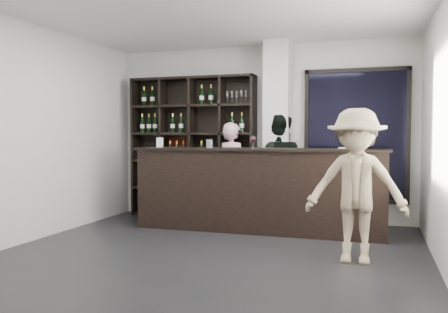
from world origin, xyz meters
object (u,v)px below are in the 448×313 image
(taster_pink, at_px, (232,172))
(tasting_counter, at_px, (258,189))
(taster_black, at_px, (278,169))
(wine_shelf, at_px, (192,147))
(customer, at_px, (356,186))

(taster_pink, bearing_deg, tasting_counter, 155.91)
(taster_pink, relative_size, taster_black, 0.92)
(wine_shelf, relative_size, taster_pink, 1.48)
(tasting_counter, distance_m, customer, 1.99)
(tasting_counter, distance_m, taster_pink, 0.91)
(taster_pink, bearing_deg, taster_black, -156.87)
(taster_black, relative_size, customer, 1.03)
(tasting_counter, relative_size, customer, 2.17)
(taster_pink, bearing_deg, customer, 158.68)
(taster_pink, distance_m, taster_black, 0.77)
(wine_shelf, bearing_deg, customer, -37.71)
(wine_shelf, height_order, tasting_counter, wine_shelf)
(wine_shelf, relative_size, customer, 1.41)
(taster_black, xyz_separation_m, customer, (1.27, -2.00, -0.02))
(taster_pink, distance_m, customer, 2.86)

